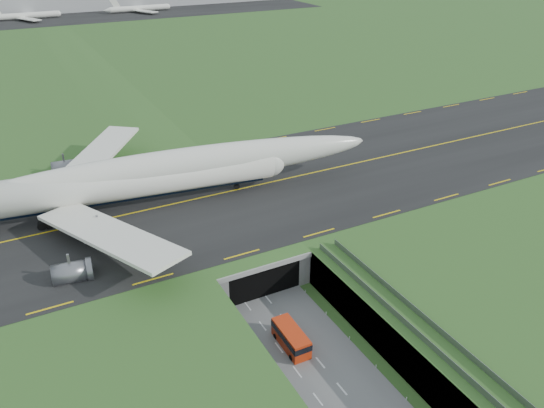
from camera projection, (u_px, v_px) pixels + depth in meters
ground at (291, 328)px, 75.97m from camera, size 900.00×900.00×0.00m
airfield_deck at (291, 311)px, 74.57m from camera, size 800.00×800.00×6.00m
trench_road at (318, 361)px, 70.04m from camera, size 12.00×75.00×0.20m
taxiway at (205, 197)px, 99.02m from camera, size 800.00×44.00×0.18m
tunnel_portal at (241, 252)px, 87.53m from camera, size 17.00×22.30×6.00m
guideway at (450, 360)px, 62.99m from camera, size 3.00×53.00×7.05m
jumbo_jet at (127, 180)px, 93.35m from camera, size 93.47×59.95×19.99m
shuttle_tram at (291, 338)px, 71.81m from camera, size 2.79×7.01×2.86m
distant_hills at (106, 0)px, 441.51m from camera, size 700.00×91.00×60.00m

